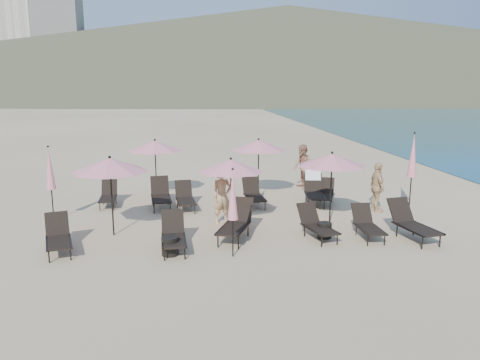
{
  "coord_description": "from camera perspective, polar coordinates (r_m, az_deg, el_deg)",
  "views": [
    {
      "loc": [
        -2.44,
        -12.04,
        4.27
      ],
      "look_at": [
        -0.89,
        3.5,
        1.1
      ],
      "focal_mm": 35.0,
      "sensor_mm": 36.0,
      "label": 1
    }
  ],
  "objects": [
    {
      "name": "lounger_11",
      "position": [
        17.4,
        10.37,
        -1.55
      ],
      "size": [
        1.04,
        1.61,
        0.86
      ],
      "rotation": [
        0.0,
        0.0,
        -0.35
      ],
      "color": "black",
      "rests_on": "ground"
    },
    {
      "name": "lounger_9",
      "position": [
        16.87,
        1.66,
        -1.68
      ],
      "size": [
        0.74,
        1.65,
        0.92
      ],
      "rotation": [
        0.0,
        0.0,
        0.08
      ],
      "color": "black",
      "rests_on": "ground"
    },
    {
      "name": "beachgoer_c",
      "position": [
        16.66,
        16.4,
        -0.83
      ],
      "size": [
        0.43,
        1.01,
        1.71
      ],
      "primitive_type": "imported",
      "rotation": [
        0.0,
        0.0,
        1.58
      ],
      "color": "tan",
      "rests_on": "ground"
    },
    {
      "name": "hotel_skyline",
      "position": [
        298.23,
        -24.28,
        14.32
      ],
      "size": [
        109.0,
        82.0,
        55.0
      ],
      "color": "beige",
      "rests_on": "ground"
    },
    {
      "name": "ground",
      "position": [
        13.01,
        5.51,
        -7.74
      ],
      "size": [
        800.0,
        800.0,
        0.0
      ],
      "primitive_type": "plane",
      "color": "#D6BA8C",
      "rests_on": "ground"
    },
    {
      "name": "lounger_1",
      "position": [
        12.49,
        -8.12,
        -6.53
      ],
      "size": [
        0.72,
        1.65,
        0.93
      ],
      "rotation": [
        0.0,
        0.0,
        0.07
      ],
      "color": "black",
      "rests_on": "ground"
    },
    {
      "name": "umbrella_open_2",
      "position": [
        14.66,
        11.15,
        2.42
      ],
      "size": [
        2.12,
        2.12,
        2.28
      ],
      "color": "black",
      "rests_on": "ground"
    },
    {
      "name": "lounger_5",
      "position": [
        14.09,
        20.24,
        -4.86
      ],
      "size": [
        1.01,
        1.88,
        1.03
      ],
      "rotation": [
        0.0,
        0.0,
        0.19
      ],
      "color": "black",
      "rests_on": "ground"
    },
    {
      "name": "umbrella_closed_0",
      "position": [
        11.57,
        -0.9,
        -1.9
      ],
      "size": [
        0.27,
        0.27,
        2.29
      ],
      "color": "black",
      "rests_on": "ground"
    },
    {
      "name": "side_table_1",
      "position": [
        13.59,
        10.26,
        -6.05
      ],
      "size": [
        0.41,
        0.41,
        0.44
      ],
      "primitive_type": "cylinder",
      "color": "black",
      "rests_on": "ground"
    },
    {
      "name": "beachgoer_b",
      "position": [
        19.73,
        7.6,
        1.62
      ],
      "size": [
        0.84,
        1.0,
        1.85
      ],
      "primitive_type": "imported",
      "rotation": [
        0.0,
        0.0,
        -1.41
      ],
      "color": "#A56F55",
      "rests_on": "ground"
    },
    {
      "name": "umbrella_open_1",
      "position": [
        13.95,
        -1.12,
        1.76
      ],
      "size": [
        2.02,
        2.02,
        2.17
      ],
      "color": "black",
      "rests_on": "ground"
    },
    {
      "name": "umbrella_open_0",
      "position": [
        13.68,
        -15.57,
        1.76
      ],
      "size": [
        2.17,
        2.17,
        2.33
      ],
      "color": "black",
      "rests_on": "ground"
    },
    {
      "name": "volcanic_headland",
      "position": [
        323.97,
        7.77,
        15.3
      ],
      "size": [
        690.0,
        690.0,
        55.0
      ],
      "color": "brown",
      "rests_on": "ground"
    },
    {
      "name": "lounger_8",
      "position": [
        16.5,
        -6.72,
        -2.09
      ],
      "size": [
        0.78,
        1.64,
        0.91
      ],
      "rotation": [
        0.0,
        0.0,
        0.12
      ],
      "color": "black",
      "rests_on": "ground"
    },
    {
      "name": "lounger_6",
      "position": [
        17.46,
        -15.75,
        -1.77
      ],
      "size": [
        0.67,
        1.52,
        0.85
      ],
      "rotation": [
        0.0,
        0.0,
        0.07
      ],
      "color": "black",
      "rests_on": "ground"
    },
    {
      "name": "lounger_2",
      "position": [
        13.23,
        -0.48,
        -5.15
      ],
      "size": [
        1.26,
        1.93,
        1.04
      ],
      "rotation": [
        0.0,
        0.0,
        -0.35
      ],
      "color": "black",
      "rests_on": "ground"
    },
    {
      "name": "lounger_0",
      "position": [
        13.1,
        -21.3,
        -6.39
      ],
      "size": [
        1.04,
        1.7,
        0.92
      ],
      "rotation": [
        0.0,
        0.0,
        0.29
      ],
      "color": "black",
      "rests_on": "ground"
    },
    {
      "name": "lounger_3",
      "position": [
        13.47,
        9.29,
        -5.3
      ],
      "size": [
        0.97,
        1.65,
        0.89
      ],
      "rotation": [
        0.0,
        0.0,
        0.26
      ],
      "color": "black",
      "rests_on": "ground"
    },
    {
      "name": "beachgoer_a",
      "position": [
        14.61,
        -2.21,
        -1.99
      ],
      "size": [
        0.74,
        0.62,
        1.74
      ],
      "primitive_type": "imported",
      "rotation": [
        0.0,
        0.0,
        0.37
      ],
      "color": "tan",
      "rests_on": "ground"
    },
    {
      "name": "umbrella_open_3",
      "position": [
        18.04,
        -10.33,
        4.13
      ],
      "size": [
        2.12,
        2.12,
        2.29
      ],
      "color": "black",
      "rests_on": "ground"
    },
    {
      "name": "umbrella_open_4",
      "position": [
        17.75,
        2.28,
        4.26
      ],
      "size": [
        2.15,
        2.15,
        2.31
      ],
      "color": "black",
      "rests_on": "ground"
    },
    {
      "name": "umbrella_closed_2",
      "position": [
        15.83,
        -22.18,
        1.26
      ],
      "size": [
        0.28,
        0.28,
        2.43
      ],
      "color": "black",
      "rests_on": "ground"
    },
    {
      "name": "umbrella_closed_1",
      "position": [
        17.08,
        20.33,
        2.77
      ],
      "size": [
        0.32,
        0.32,
        2.73
      ],
      "color": "black",
      "rests_on": "ground"
    },
    {
      "name": "lounger_4",
      "position": [
        13.82,
        15.26,
        -5.19
      ],
      "size": [
        0.58,
        1.5,
        0.86
      ],
      "rotation": [
        0.0,
        0.0,
        -0.0
      ],
      "color": "black",
      "rests_on": "ground"
    },
    {
      "name": "lounger_7",
      "position": [
        16.85,
        -9.65,
        -1.73
      ],
      "size": [
        0.86,
        1.8,
        1.0
      ],
      "rotation": [
        0.0,
        0.0,
        0.12
      ],
      "color": "black",
      "rests_on": "ground"
    },
    {
      "name": "lounger_10",
      "position": [
        17.36,
        9.02,
        -1.07
      ],
      "size": [
        0.95,
        1.9,
        1.14
      ],
      "rotation": [
        0.0,
        0.0,
        -0.16
      ],
      "color": "black",
      "rests_on": "ground"
    },
    {
      "name": "side_table_0",
      "position": [
        12.18,
        -8.52,
        -7.96
      ],
      "size": [
        0.44,
        0.44,
        0.48
      ],
      "primitive_type": "cylinder",
      "color": "black",
      "rests_on": "ground"
    }
  ]
}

